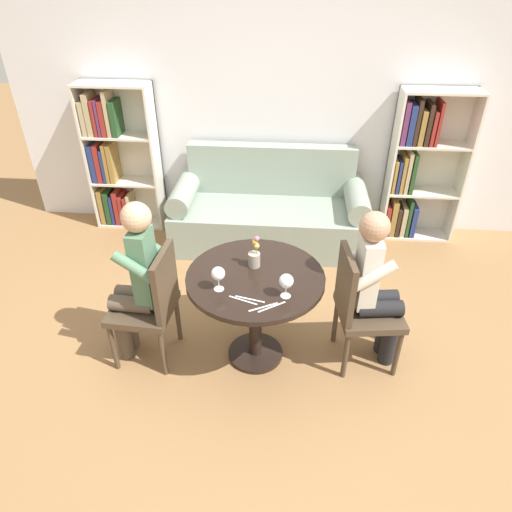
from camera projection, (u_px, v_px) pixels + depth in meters
ground_plane at (255, 354)px, 3.38m from camera, size 16.00×16.00×0.00m
back_wall at (274, 96)px, 4.35m from camera, size 5.20×0.05×2.70m
round_table at (255, 293)px, 3.07m from camera, size 0.92×0.92×0.72m
couch at (269, 213)px, 4.57m from camera, size 1.89×0.80×0.92m
bookshelf_left at (116, 159)px, 4.67m from camera, size 0.71×0.28×1.48m
bookshelf_right at (417, 168)px, 4.45m from camera, size 0.71×0.28×1.48m
chair_left at (151, 302)px, 3.12m from camera, size 0.45×0.45×0.90m
chair_right at (360, 305)px, 3.09m from camera, size 0.47×0.47×0.90m
person_left at (136, 282)px, 3.05m from camera, size 0.43×0.36×1.24m
person_right at (376, 288)px, 3.03m from camera, size 0.44×0.37×1.20m
wine_glass_left at (218, 274)px, 2.80m from camera, size 0.09×0.09×0.16m
wine_glass_right at (286, 281)px, 2.74m from camera, size 0.09×0.09×0.16m
flower_vase at (254, 256)px, 3.03m from camera, size 0.08×0.08×0.23m
knife_left_setting at (263, 307)px, 2.72m from camera, size 0.17×0.10×0.00m
fork_left_setting at (250, 299)px, 2.78m from camera, size 0.19×0.06×0.00m
knife_right_setting at (243, 300)px, 2.77m from camera, size 0.18×0.08×0.00m
fork_right_setting at (272, 307)px, 2.72m from camera, size 0.16×0.12×0.00m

